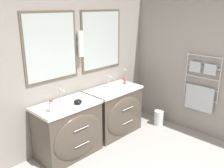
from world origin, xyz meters
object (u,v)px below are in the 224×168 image
object	(u,v)px
waste_bin	(159,117)
amenity_bowl	(78,102)
flower_vase	(125,78)
vanity_left	(69,130)
vanity_right	(115,111)
toiletry_bottle	(51,106)

from	to	relation	value
waste_bin	amenity_bowl	bearing A→B (deg)	169.89
amenity_bowl	flower_vase	bearing A→B (deg)	7.18
vanity_left	flower_vase	distance (m)	1.43
vanity_right	amenity_bowl	world-z (taller)	amenity_bowl
vanity_left	waste_bin	world-z (taller)	vanity_left
amenity_bowl	flower_vase	distance (m)	1.22
toiletry_bottle	waste_bin	bearing A→B (deg)	-8.90
vanity_right	amenity_bowl	xyz separation A→B (m)	(-0.89, -0.09, 0.45)
waste_bin	vanity_left	bearing A→B (deg)	167.93
toiletry_bottle	flower_vase	bearing A→B (deg)	4.28
vanity_left	vanity_right	xyz separation A→B (m)	(1.01, 0.00, 0.00)
vanity_left	flower_vase	world-z (taller)	flower_vase
vanity_left	amenity_bowl	world-z (taller)	amenity_bowl
vanity_left	flower_vase	bearing A→B (deg)	2.84
vanity_right	waste_bin	size ratio (longest dim) A/B	3.39
amenity_bowl	flower_vase	xyz separation A→B (m)	(1.21, 0.15, 0.07)
toiletry_bottle	waste_bin	world-z (taller)	toiletry_bottle
toiletry_bottle	waste_bin	xyz separation A→B (m)	(2.13, -0.33, -0.77)
flower_vase	waste_bin	size ratio (longest dim) A/B	1.00
toiletry_bottle	flower_vase	size ratio (longest dim) A/B	0.61
amenity_bowl	waste_bin	distance (m)	1.88
vanity_right	vanity_left	bearing A→B (deg)	180.00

